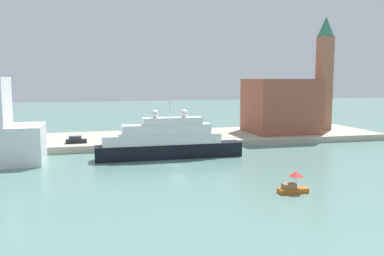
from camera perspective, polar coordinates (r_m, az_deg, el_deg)
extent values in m
plane|color=slate|center=(69.32, -2.03, -5.29)|extent=(400.00, 400.00, 0.00)
cube|color=#B7AD99|center=(95.53, -5.52, -1.51)|extent=(110.00, 22.38, 1.41)
cube|color=black|center=(76.12, -3.10, -3.18)|extent=(27.05, 3.76, 2.63)
cube|color=white|center=(75.51, -4.12, -1.55)|extent=(21.64, 3.46, 1.85)
cube|color=white|center=(75.41, -3.53, -0.16)|extent=(16.23, 3.16, 1.79)
cube|color=white|center=(75.45, -2.73, 1.01)|extent=(10.82, 2.86, 1.25)
cylinder|color=silver|center=(75.15, -3.14, 2.67)|extent=(0.16, 0.16, 3.18)
sphere|color=white|center=(75.79, -1.13, 2.06)|extent=(1.43, 1.43, 1.43)
sphere|color=white|center=(74.74, -5.17, 1.96)|extent=(1.43, 1.43, 1.43)
cube|color=#C66019|center=(55.05, 13.80, -8.40)|extent=(3.85, 1.45, 0.60)
cube|color=#8C6647|center=(54.63, 13.28, -7.82)|extent=(1.70, 1.16, 0.66)
cylinder|color=#B2B2B2|center=(54.96, 14.19, -7.28)|extent=(0.06, 0.06, 1.54)
cone|color=red|center=(54.71, 14.23, -6.17)|extent=(1.86, 1.86, 0.65)
cube|color=#93513D|center=(103.17, 12.15, 3.04)|extent=(15.54, 14.19, 13.07)
cube|color=#9E664C|center=(110.92, 17.81, 5.89)|extent=(3.24, 3.24, 23.76)
cone|color=#387A5B|center=(111.67, 18.08, 13.24)|extent=(4.22, 4.22, 4.82)
cube|color=black|center=(87.70, -15.72, -1.77)|extent=(4.15, 1.85, 0.77)
cube|color=#262D33|center=(87.61, -15.87, -1.31)|extent=(2.49, 1.66, 0.67)
cylinder|color=#4C4C4C|center=(85.00, -12.01, -1.69)|extent=(0.36, 0.36, 1.46)
sphere|color=tan|center=(84.88, -12.03, -1.13)|extent=(0.24, 0.24, 0.24)
cylinder|color=black|center=(85.09, -6.40, -1.81)|extent=(0.43, 0.43, 0.79)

